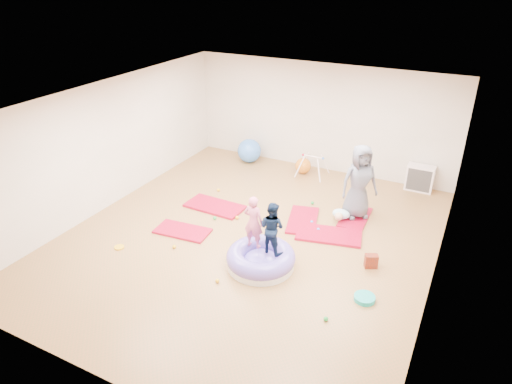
% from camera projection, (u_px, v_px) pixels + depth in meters
% --- Properties ---
extents(room, '(7.01, 8.01, 2.81)m').
position_uv_depth(room, '(249.00, 175.00, 8.61)').
color(room, '#996538').
rests_on(room, ground).
extents(gym_mat_front_left, '(1.17, 0.67, 0.05)m').
position_uv_depth(gym_mat_front_left, '(182.00, 231.00, 9.43)').
color(gym_mat_front_left, '#A91237').
rests_on(gym_mat_front_left, ground).
extents(gym_mat_mid_left, '(1.35, 0.70, 0.06)m').
position_uv_depth(gym_mat_mid_left, '(215.00, 206.00, 10.37)').
color(gym_mat_mid_left, '#A91237').
rests_on(gym_mat_mid_left, ground).
extents(gym_mat_center_back, '(0.88, 1.30, 0.05)m').
position_uv_depth(gym_mat_center_back, '(303.00, 220.00, 9.82)').
color(gym_mat_center_back, '#A91237').
rests_on(gym_mat_center_back, ground).
extents(gym_mat_right, '(1.42, 0.93, 0.05)m').
position_uv_depth(gym_mat_right, '(329.00, 235.00, 9.28)').
color(gym_mat_right, '#A91237').
rests_on(gym_mat_right, ground).
extents(gym_mat_rear_right, '(0.58, 1.10, 0.05)m').
position_uv_depth(gym_mat_rear_right, '(355.00, 217.00, 9.93)').
color(gym_mat_rear_right, '#A91237').
rests_on(gym_mat_rear_right, ground).
extents(inflatable_cushion, '(1.27, 1.27, 0.40)m').
position_uv_depth(inflatable_cushion, '(261.00, 259.00, 8.31)').
color(inflatable_cushion, white).
rests_on(inflatable_cushion, ground).
extents(child_pink, '(0.38, 0.25, 1.02)m').
position_uv_depth(child_pink, '(253.00, 220.00, 8.15)').
color(child_pink, '#D45E7F').
rests_on(child_pink, inflatable_cushion).
extents(child_navy, '(0.54, 0.46, 0.99)m').
position_uv_depth(child_navy, '(272.00, 225.00, 8.00)').
color(child_navy, black).
rests_on(child_navy, inflatable_cushion).
extents(adult_caregiver, '(0.94, 0.90, 1.63)m').
position_uv_depth(adult_caregiver, '(359.00, 182.00, 9.60)').
color(adult_caregiver, '#535561').
rests_on(adult_caregiver, gym_mat_rear_right).
extents(infant, '(0.38, 0.38, 0.22)m').
position_uv_depth(infant, '(341.00, 214.00, 9.77)').
color(infant, '#B1E0F3').
rests_on(infant, gym_mat_rear_right).
extents(ball_pit_balls, '(3.90, 3.59, 0.08)m').
position_uv_depth(ball_pit_balls, '(261.00, 234.00, 9.29)').
color(ball_pit_balls, green).
rests_on(ball_pit_balls, ground).
extents(exercise_ball_blue, '(0.65, 0.65, 0.65)m').
position_uv_depth(exercise_ball_blue, '(249.00, 151.00, 12.63)').
color(exercise_ball_blue, '#3975D7').
rests_on(exercise_ball_blue, ground).
extents(exercise_ball_orange, '(0.42, 0.42, 0.42)m').
position_uv_depth(exercise_ball_orange, '(303.00, 166.00, 11.99)').
color(exercise_ball_orange, orange).
rests_on(exercise_ball_orange, ground).
extents(infant_play_gym, '(0.74, 0.70, 0.56)m').
position_uv_depth(infant_play_gym, '(313.00, 163.00, 11.75)').
color(infant_play_gym, white).
rests_on(infant_play_gym, ground).
extents(cube_shelf, '(0.64, 0.32, 0.64)m').
position_uv_depth(cube_shelf, '(420.00, 178.00, 11.03)').
color(cube_shelf, white).
rests_on(cube_shelf, ground).
extents(balance_disc, '(0.35, 0.35, 0.08)m').
position_uv_depth(balance_disc, '(365.00, 298.00, 7.51)').
color(balance_disc, '#129C99').
rests_on(balance_disc, ground).
extents(backpack, '(0.27, 0.23, 0.26)m').
position_uv_depth(backpack, '(371.00, 261.00, 8.28)').
color(backpack, '#A91F02').
rests_on(backpack, ground).
extents(yellow_toy, '(0.19, 0.19, 0.03)m').
position_uv_depth(yellow_toy, '(119.00, 247.00, 8.90)').
color(yellow_toy, '#EDAF13').
rests_on(yellow_toy, ground).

